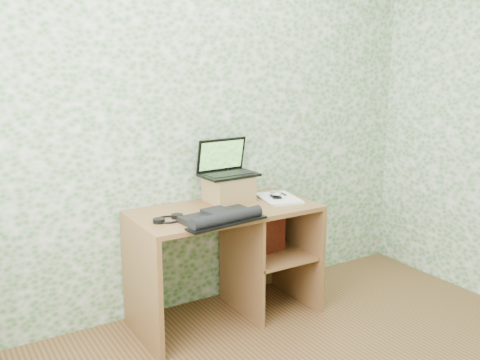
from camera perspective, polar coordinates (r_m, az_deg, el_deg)
wall_back at (r=3.60m, az=-4.14°, el=6.58°), size 3.50×0.00×3.50m
desk at (r=3.58m, az=-0.73°, el=-6.90°), size 1.20×0.60×0.75m
riser at (r=3.59m, az=-1.20°, el=-0.92°), size 0.30×0.25×0.17m
laptop at (r=3.59m, az=-1.53°, el=1.43°), size 0.37×0.27×0.24m
keyboard at (r=3.17m, az=-2.00°, el=-3.96°), size 0.53×0.31×0.07m
headphones at (r=3.21m, az=-7.67°, el=-4.14°), size 0.20×0.17×0.02m
notepad at (r=3.66m, az=4.14°, el=-1.95°), size 0.30×0.38×0.02m
mouse at (r=3.65m, az=3.84°, el=-1.59°), size 0.10×0.12×0.04m
pen at (r=3.76m, az=4.35°, el=-1.35°), size 0.03×0.16×0.01m
red_box at (r=3.67m, az=3.02°, el=-5.46°), size 0.25×0.10×0.30m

